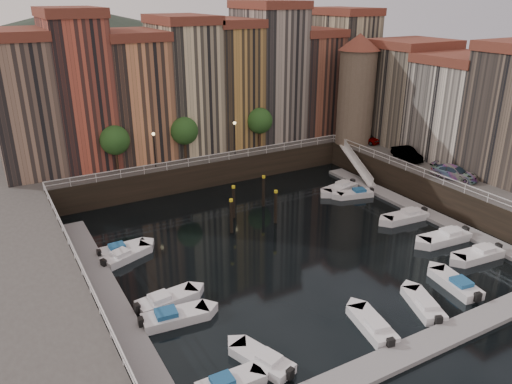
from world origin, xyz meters
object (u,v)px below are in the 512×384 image
boat_left_2 (166,300)px  car_b (407,155)px  gangway (357,163)px  boat_left_1 (174,317)px  mooring_pilings (251,204)px  corner_tower (356,88)px  car_c (454,173)px  car_a (366,139)px  boat_left_0 (229,383)px

boat_left_2 → car_b: size_ratio=1.09×
gangway → boat_left_1: bearing=-151.3°
mooring_pilings → boat_left_1: (-12.93, -12.19, -1.27)m
corner_tower → car_b: size_ratio=3.10×
mooring_pilings → car_b: 20.83m
mooring_pilings → gangway: bearing=13.9°
car_c → car_a: bearing=67.9°
boat_left_0 → gangway: bearing=40.0°
gangway → corner_tower: bearing=57.2°
boat_left_1 → car_a: bearing=36.0°
corner_tower → boat_left_1: (-33.00, -20.96, -9.82)m
car_b → boat_left_0: bearing=-139.2°
gangway → boat_left_0: size_ratio=1.97×
boat_left_1 → car_a: (34.31, 19.83, 3.28)m
mooring_pilings → boat_left_1: mooring_pilings is taller
car_b → car_c: (-0.41, -7.17, -0.04)m
gangway → car_b: (3.55, -4.51, 1.82)m
boat_left_0 → car_c: size_ratio=0.88×
boat_left_2 → gangway: bearing=19.2°
gangway → car_b: 6.02m
car_b → car_c: bearing=-83.0°
corner_tower → car_c: corner_tower is taller
car_a → gangway: bearing=-153.5°
mooring_pilings → boat_left_2: size_ratio=1.28×
boat_left_1 → car_b: (33.65, 11.95, 3.36)m
corner_tower → mooring_pilings: size_ratio=2.22×
mooring_pilings → car_a: car_a is taller
boat_left_1 → car_c: 33.74m
car_a → car_b: 7.91m
mooring_pilings → car_c: bearing=-20.1°
boat_left_1 → boat_left_2: 2.23m
boat_left_2 → corner_tower: bearing=23.5°
boat_left_2 → car_c: bearing=-1.9°
corner_tower → car_b: bearing=-85.9°
mooring_pilings → car_c: size_ratio=1.29×
car_a → boat_left_2: bearing=-164.9°
corner_tower → gangway: corner_tower is taller
car_b → gangway: bearing=138.5°
gangway → car_c: 12.22m
car_a → mooring_pilings: bearing=-172.6°
gangway → car_c: size_ratio=1.73×
corner_tower → car_b: corner_tower is taller
mooring_pilings → car_a: 22.79m
gangway → boat_left_1: (-30.10, -16.46, -1.54)m
car_a → car_b: car_b is taller
mooring_pilings → boat_left_0: size_ratio=1.47×
boat_left_1 → car_c: (33.24, 4.78, 3.32)m
boat_left_0 → corner_tower: bearing=42.2°
gangway → boat_left_2: gangway is taller
corner_tower → gangway: size_ratio=1.66×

